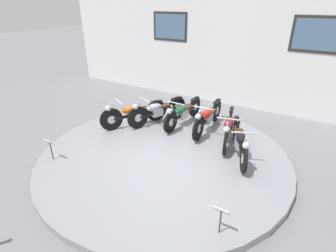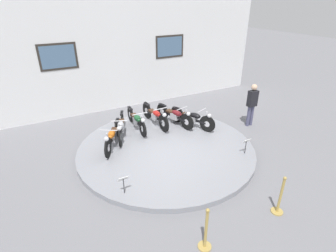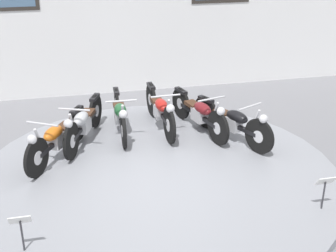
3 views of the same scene
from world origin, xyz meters
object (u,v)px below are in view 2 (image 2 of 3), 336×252
(motorcycle_orange, at_px, (113,136))
(info_placard_front_centre, at_px, (246,143))
(motorcycle_black, at_px, (192,118))
(visitor_standing, at_px, (252,103))
(motorcycle_silver, at_px, (121,127))
(motorcycle_green, at_px, (137,120))
(motorcycle_maroon, at_px, (175,115))
(stanchion_post_right_of_entry, at_px, (279,201))
(motorcycle_red, at_px, (155,115))
(stanchion_post_left_of_entry, at_px, (206,235))
(info_placard_front_left, at_px, (123,181))

(motorcycle_orange, xyz_separation_m, info_placard_front_centre, (3.50, -2.35, -0.01))
(motorcycle_black, height_order, visitor_standing, visitor_standing)
(motorcycle_silver, xyz_separation_m, motorcycle_green, (0.69, 0.28, -0.01))
(motorcycle_silver, xyz_separation_m, info_placard_front_centre, (3.04, -2.86, -0.02))
(motorcycle_silver, xyz_separation_m, motorcycle_maroon, (2.13, -0.00, -0.01))
(info_placard_front_centre, distance_m, visitor_standing, 2.49)
(motorcycle_maroon, xyz_separation_m, stanchion_post_right_of_entry, (-0.03, -5.00, -0.19))
(visitor_standing, bearing_deg, motorcycle_black, 163.70)
(motorcycle_red, distance_m, stanchion_post_right_of_entry, 5.33)
(motorcycle_black, distance_m, info_placard_front_centre, 2.39)
(motorcycle_silver, xyz_separation_m, motorcycle_red, (1.45, 0.29, 0.01))
(motorcycle_silver, height_order, stanchion_post_left_of_entry, stanchion_post_left_of_entry)
(motorcycle_green, distance_m, motorcycle_red, 0.76)
(motorcycle_green, height_order, visitor_standing, visitor_standing)
(motorcycle_orange, distance_m, motorcycle_black, 3.05)
(motorcycle_maroon, xyz_separation_m, visitor_standing, (2.70, -1.17, 0.41))
(motorcycle_silver, relative_size, visitor_standing, 1.11)
(info_placard_front_left, bearing_deg, motorcycle_black, 33.82)
(motorcycle_green, height_order, motorcycle_maroon, motorcycle_maroon)
(info_placard_front_left, xyz_separation_m, stanchion_post_left_of_entry, (0.94, -2.14, -0.18))
(stanchion_post_right_of_entry, bearing_deg, visitor_standing, 54.56)
(visitor_standing, bearing_deg, stanchion_post_left_of_entry, -141.37)
(motorcycle_orange, distance_m, stanchion_post_left_of_entry, 4.52)
(motorcycle_red, bearing_deg, motorcycle_green, -179.71)
(motorcycle_silver, relative_size, info_placard_front_left, 3.63)
(info_placard_front_centre, bearing_deg, visitor_standing, 43.43)
(info_placard_front_left, height_order, stanchion_post_right_of_entry, stanchion_post_right_of_entry)
(motorcycle_maroon, bearing_deg, motorcycle_black, -48.13)
(motorcycle_maroon, bearing_deg, info_placard_front_centre, -72.29)
(info_placard_front_centre, xyz_separation_m, visitor_standing, (1.78, 1.69, 0.42))
(info_placard_front_centre, relative_size, stanchion_post_right_of_entry, 0.50)
(motorcycle_maroon, distance_m, visitor_standing, 2.97)
(motorcycle_silver, distance_m, info_placard_front_centre, 4.17)
(motorcycle_green, bearing_deg, visitor_standing, -19.33)
(motorcycle_green, xyz_separation_m, motorcycle_black, (1.90, -0.80, 0.01))
(motorcycle_maroon, bearing_deg, stanchion_post_left_of_entry, -112.77)
(motorcycle_orange, bearing_deg, motorcycle_silver, 48.23)
(motorcycle_maroon, distance_m, info_placard_front_centre, 3.00)
(info_placard_front_centre, distance_m, stanchion_post_right_of_entry, 2.35)
(motorcycle_maroon, relative_size, stanchion_post_right_of_entry, 1.88)
(motorcycle_green, distance_m, motorcycle_maroon, 1.47)
(motorcycle_black, height_order, info_placard_front_left, motorcycle_black)
(motorcycle_orange, bearing_deg, info_placard_front_left, -100.84)
(stanchion_post_left_of_entry, bearing_deg, motorcycle_black, 60.31)
(motorcycle_red, xyz_separation_m, motorcycle_maroon, (0.68, -0.29, -0.02))
(motorcycle_maroon, relative_size, stanchion_post_left_of_entry, 1.88)
(motorcycle_maroon, height_order, stanchion_post_right_of_entry, stanchion_post_right_of_entry)
(info_placard_front_left, xyz_separation_m, stanchion_post_right_of_entry, (3.01, -2.14, -0.18))
(motorcycle_orange, bearing_deg, motorcycle_black, -0.05)
(info_placard_front_left, bearing_deg, motorcycle_red, 53.17)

